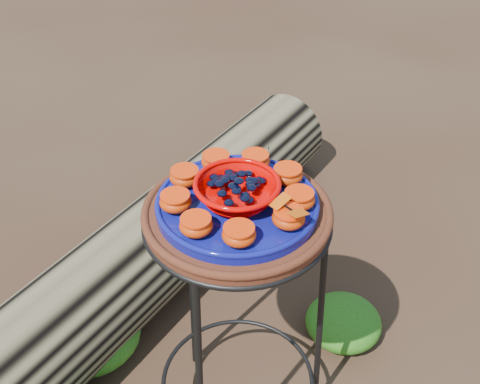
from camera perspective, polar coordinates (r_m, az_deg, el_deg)
plant_stand at (r=1.52m, az=-0.23°, el=-12.94°), size 0.44×0.44×0.70m
terracotta_saucer at (r=1.26m, az=-0.27°, el=-2.22°), size 0.39×0.39×0.03m
cobalt_plate at (r=1.25m, az=-0.27°, el=-1.25°), size 0.34×0.34×0.02m
red_bowl at (r=1.22m, az=-0.28°, el=0.02°), size 0.17×0.17×0.05m
glass_gems at (r=1.20m, az=-0.28°, el=1.33°), size 0.13×0.13×0.02m
orange_half_0 at (r=1.17m, az=4.62°, el=-2.47°), size 0.07×0.07×0.04m
orange_half_1 at (r=1.22m, az=5.61°, el=-0.70°), size 0.07×0.07×0.04m
orange_half_2 at (r=1.29m, az=4.53°, el=1.62°), size 0.07×0.07×0.04m
orange_half_3 at (r=1.33m, az=1.46°, el=2.97°), size 0.07×0.07×0.04m
orange_half_4 at (r=1.32m, az=-2.29°, el=2.90°), size 0.07×0.07×0.04m
orange_half_5 at (r=1.28m, az=-5.25°, el=1.44°), size 0.07×0.07×0.04m
orange_half_6 at (r=1.21m, az=-6.13°, el=-0.92°), size 0.07×0.07×0.04m
orange_half_7 at (r=1.15m, az=-4.19°, el=-3.18°), size 0.07×0.07×0.04m
orange_half_8 at (r=1.13m, az=-0.10°, el=-4.07°), size 0.07×0.07×0.04m
butterfly at (r=1.15m, az=4.68°, el=-1.49°), size 0.09×0.06×0.02m
driftwood_log at (r=2.05m, az=-7.35°, el=-4.52°), size 1.78×1.03×0.32m
foliage_right at (r=1.95m, az=9.79°, el=-11.97°), size 0.24×0.24×0.12m
foliage_back at (r=1.93m, az=-14.03°, el=-12.81°), size 0.31×0.31×0.15m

